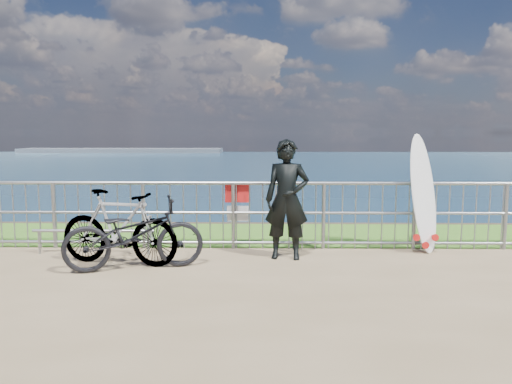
{
  "coord_description": "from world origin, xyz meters",
  "views": [
    {
      "loc": [
        0.02,
        -6.58,
        1.93
      ],
      "look_at": [
        -0.11,
        1.2,
        1.0
      ],
      "focal_mm": 35.0,
      "sensor_mm": 36.0,
      "label": 1
    }
  ],
  "objects_px": {
    "surfboard": "(423,198)",
    "bicycle_near": "(134,234)",
    "surfer": "(287,199)",
    "bicycle_far": "(119,227)"
  },
  "relations": [
    {
      "from": "surfer",
      "to": "bicycle_near",
      "type": "bearing_deg",
      "value": -155.49
    },
    {
      "from": "surfer",
      "to": "bicycle_near",
      "type": "relative_size",
      "value": 0.94
    },
    {
      "from": "surfboard",
      "to": "bicycle_far",
      "type": "height_order",
      "value": "surfboard"
    },
    {
      "from": "surfer",
      "to": "bicycle_far",
      "type": "distance_m",
      "value": 2.53
    },
    {
      "from": "surfboard",
      "to": "bicycle_near",
      "type": "bearing_deg",
      "value": -165.21
    },
    {
      "from": "surfer",
      "to": "bicycle_far",
      "type": "xyz_separation_m",
      "value": [
        -2.47,
        -0.41,
        -0.36
      ]
    },
    {
      "from": "surfboard",
      "to": "bicycle_near",
      "type": "distance_m",
      "value": 4.57
    },
    {
      "from": "bicycle_near",
      "to": "bicycle_far",
      "type": "height_order",
      "value": "bicycle_far"
    },
    {
      "from": "surfboard",
      "to": "bicycle_near",
      "type": "xyz_separation_m",
      "value": [
        -4.4,
        -1.16,
        -0.38
      ]
    },
    {
      "from": "surfboard",
      "to": "bicycle_near",
      "type": "height_order",
      "value": "surfboard"
    }
  ]
}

